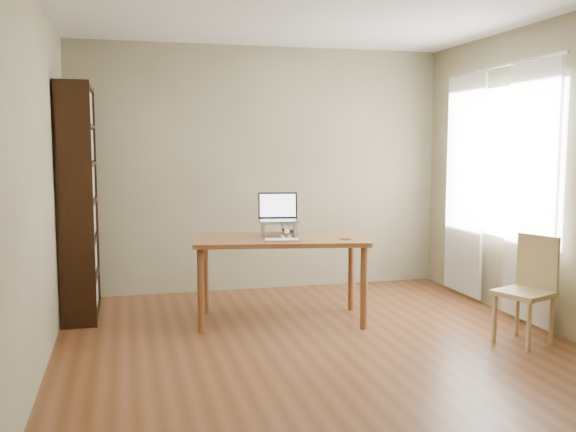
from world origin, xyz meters
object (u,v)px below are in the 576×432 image
at_px(keyboard, 282,240).
at_px(desk, 281,248).
at_px(cat, 282,229).
at_px(laptop, 277,214).
at_px(bookshelf, 79,202).
at_px(chair, 531,286).

bearing_deg(keyboard, desk, 89.60).
bearing_deg(cat, laptop, 147.33).
bearing_deg(laptop, bookshelf, 174.83).
relative_size(bookshelf, laptop, 5.35).
height_order(cat, chair, cat).
height_order(bookshelf, laptop, bookshelf).
bearing_deg(desk, laptop, 100.23).
xyz_separation_m(keyboard, chair, (1.80, -0.90, -0.30)).
bearing_deg(bookshelf, cat, -16.02).
bearing_deg(desk, cat, 79.85).
height_order(desk, chair, chair).
bearing_deg(cat, keyboard, -99.21).
height_order(keyboard, chair, chair).
relative_size(cat, chair, 0.56).
height_order(laptop, cat, laptop).
relative_size(desk, keyboard, 4.97).
height_order(bookshelf, desk, bookshelf).
height_order(desk, keyboard, keyboard).
xyz_separation_m(bookshelf, cat, (1.77, -0.51, -0.24)).
bearing_deg(laptop, keyboard, -86.73).
xyz_separation_m(desk, keyboard, (-0.04, -0.22, 0.10)).
relative_size(laptop, cat, 0.82).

